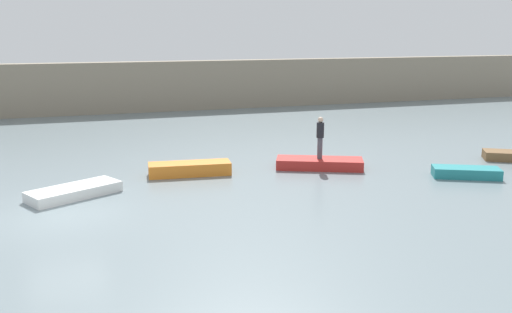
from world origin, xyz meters
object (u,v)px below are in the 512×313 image
Objects in this scene: rowboat_red at (319,163)px; rowboat_teal at (466,172)px; rowboat_orange at (190,169)px; rowboat_white at (74,192)px; person_dark_shirt at (320,135)px.

rowboat_teal is (5.08, -3.22, -0.01)m from rowboat_red.
rowboat_orange is at bearing -173.98° from rowboat_teal.
person_dark_shirt is at bearing -21.31° from rowboat_white.
rowboat_teal is 1.45× the size of person_dark_shirt.
rowboat_orange is 5.75m from person_dark_shirt.
person_dark_shirt is (5.59, -0.63, 1.20)m from rowboat_orange.
rowboat_red is at bearing 173.52° from rowboat_teal.
rowboat_orange is at bearing 173.52° from person_dark_shirt.
rowboat_white is 15.40m from rowboat_teal.
person_dark_shirt is at bearing -0.64° from rowboat_orange.
rowboat_white is 0.97× the size of rowboat_orange.
rowboat_white is 4.93m from rowboat_orange.
rowboat_teal is at bearing -32.36° from person_dark_shirt.
person_dark_shirt is at bearing 0.00° from rowboat_red.
rowboat_white is 0.88× the size of rowboat_red.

